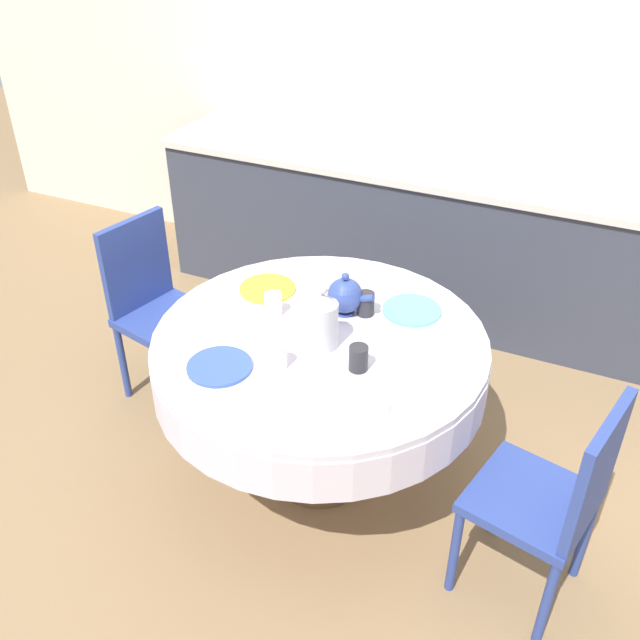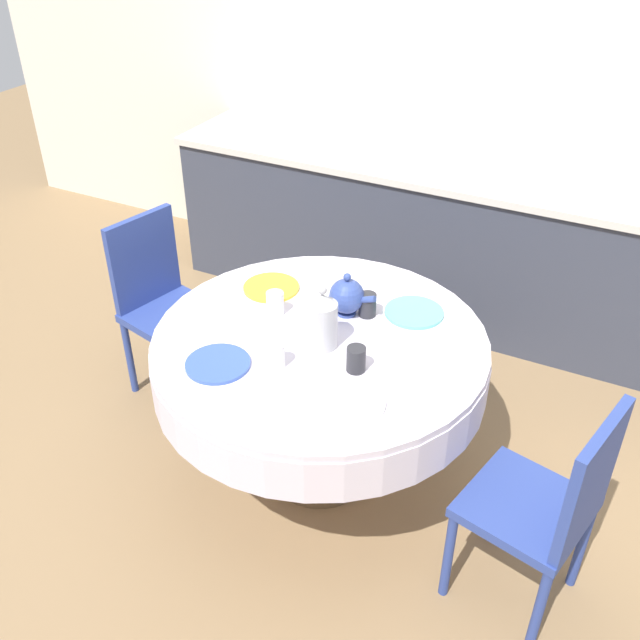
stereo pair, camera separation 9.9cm
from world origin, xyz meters
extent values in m
plane|color=#8E704C|center=(0.00, 0.00, 0.00)|extent=(12.00, 12.00, 0.00)
cube|color=silver|center=(0.00, 1.90, 1.30)|extent=(7.00, 0.05, 2.60)
cube|color=#383D4C|center=(0.00, 1.57, 0.43)|extent=(3.20, 0.60, 0.87)
cube|color=beige|center=(0.00, 1.57, 0.89)|extent=(3.24, 0.64, 0.04)
cylinder|color=brown|center=(0.00, 0.00, 0.02)|extent=(0.44, 0.44, 0.04)
cylinder|color=brown|center=(0.00, 0.00, 0.29)|extent=(0.11, 0.11, 0.50)
cylinder|color=silver|center=(0.00, 0.00, 0.63)|extent=(1.35, 1.35, 0.18)
cylinder|color=silver|center=(0.00, 0.00, 0.73)|extent=(1.34, 1.34, 0.03)
cube|color=#2D428E|center=(0.91, -0.21, 0.45)|extent=(0.48, 0.48, 0.04)
cube|color=#2D428E|center=(1.09, -0.25, 0.70)|extent=(0.12, 0.38, 0.46)
cylinder|color=#2D428E|center=(0.70, -0.35, 0.21)|extent=(0.04, 0.04, 0.43)
cylinder|color=#2D428E|center=(0.78, 0.00, 0.21)|extent=(0.04, 0.04, 0.43)
cylinder|color=#2D428E|center=(1.04, -0.43, 0.21)|extent=(0.04, 0.04, 0.43)
cylinder|color=#2D428E|center=(1.13, -0.08, 0.21)|extent=(0.04, 0.04, 0.43)
cube|color=#2D428E|center=(-0.91, 0.21, 0.45)|extent=(0.48, 0.48, 0.04)
cube|color=#2D428E|center=(-1.09, 0.26, 0.70)|extent=(0.12, 0.38, 0.46)
cylinder|color=#2D428E|center=(-0.70, 0.35, 0.21)|extent=(0.04, 0.04, 0.43)
cylinder|color=#2D428E|center=(-0.78, 0.00, 0.21)|extent=(0.04, 0.04, 0.43)
cylinder|color=#2D428E|center=(-1.04, 0.43, 0.21)|extent=(0.04, 0.04, 0.43)
cylinder|color=#2D428E|center=(-1.12, 0.08, 0.21)|extent=(0.04, 0.04, 0.43)
cylinder|color=#3856AD|center=(-0.26, -0.34, 0.76)|extent=(0.24, 0.24, 0.01)
cylinder|color=white|center=(-0.06, -0.24, 0.80)|extent=(0.07, 0.07, 0.10)
cylinder|color=white|center=(0.28, -0.32, 0.76)|extent=(0.24, 0.24, 0.01)
cylinder|color=#28282D|center=(0.21, -0.13, 0.80)|extent=(0.07, 0.07, 0.10)
cylinder|color=yellow|center=(-0.36, 0.23, 0.76)|extent=(0.24, 0.24, 0.01)
cylinder|color=white|center=(-0.24, 0.07, 0.80)|extent=(0.07, 0.07, 0.10)
cylinder|color=#60BCB7|center=(0.27, 0.33, 0.76)|extent=(0.24, 0.24, 0.01)
cylinder|color=#28282D|center=(0.10, 0.23, 0.80)|extent=(0.07, 0.07, 0.10)
cylinder|color=#B2B2B7|center=(0.03, -0.05, 0.84)|extent=(0.12, 0.12, 0.19)
cone|color=#B2B2B7|center=(0.03, -0.05, 0.96)|extent=(0.11, 0.11, 0.04)
sphere|color=#B2B2B7|center=(0.03, -0.05, 1.00)|extent=(0.04, 0.04, 0.04)
cylinder|color=#33478E|center=(0.02, 0.20, 0.75)|extent=(0.08, 0.08, 0.01)
sphere|color=#33478E|center=(0.02, 0.20, 0.83)|extent=(0.15, 0.15, 0.15)
cylinder|color=#33478E|center=(0.11, 0.20, 0.84)|extent=(0.08, 0.03, 0.05)
sphere|color=#33478E|center=(0.02, 0.20, 0.92)|extent=(0.03, 0.03, 0.03)
camera|label=1|loc=(0.96, -2.10, 2.37)|focal=40.00mm
camera|label=2|loc=(1.05, -2.06, 2.37)|focal=40.00mm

